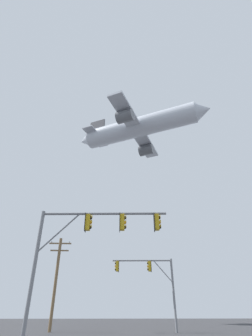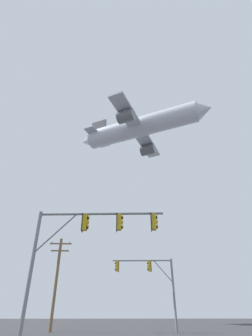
% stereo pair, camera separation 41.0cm
% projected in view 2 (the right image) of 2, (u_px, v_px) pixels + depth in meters
% --- Properties ---
extents(signal_pole_near, '(7.28, 0.75, 6.68)m').
position_uv_depth(signal_pole_near, '(86.00, 237.00, 14.30)').
color(signal_pole_near, slate).
rests_on(signal_pole_near, ground).
extents(signal_pole_far, '(5.68, 0.67, 6.00)m').
position_uv_depth(signal_pole_far, '(151.00, 275.00, 23.79)').
color(signal_pole_far, slate).
rests_on(signal_pole_far, ground).
extents(utility_pole, '(2.20, 0.28, 8.12)m').
position_uv_depth(utility_pole, '(56.00, 278.00, 24.41)').
color(utility_pole, brown).
rests_on(utility_pole, ground).
extents(airplane, '(27.32, 21.10, 7.84)m').
position_uv_depth(airplane, '(141.00, 127.00, 53.24)').
color(airplane, '#B7BCC6').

